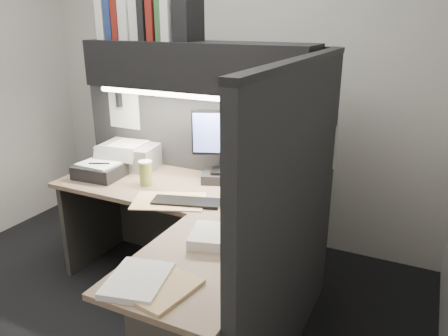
{
  "coord_description": "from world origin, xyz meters",
  "views": [
    {
      "loc": [
        1.53,
        -1.73,
        1.8
      ],
      "look_at": [
        0.44,
        0.51,
        0.93
      ],
      "focal_mm": 35.0,
      "sensor_mm": 36.0,
      "label": 1
    }
  ],
  "objects_px": {
    "monitor": "(226,154)",
    "coffee_cup": "(146,174)",
    "telephone": "(282,186)",
    "printer": "(132,154)",
    "desk": "(181,280)",
    "keyboard": "(186,202)",
    "notebook_stack": "(100,171)",
    "overhead_shelf": "(196,66)"
  },
  "relations": [
    {
      "from": "overhead_shelf",
      "to": "printer",
      "type": "bearing_deg",
      "value": 176.47
    },
    {
      "from": "telephone",
      "to": "monitor",
      "type": "bearing_deg",
      "value": -150.98
    },
    {
      "from": "telephone",
      "to": "notebook_stack",
      "type": "xyz_separation_m",
      "value": [
        -1.24,
        -0.28,
        0.0
      ]
    },
    {
      "from": "desk",
      "to": "coffee_cup",
      "type": "xyz_separation_m",
      "value": [
        -0.56,
        0.49,
        0.37
      ]
    },
    {
      "from": "desk",
      "to": "printer",
      "type": "bearing_deg",
      "value": 138.67
    },
    {
      "from": "overhead_shelf",
      "to": "coffee_cup",
      "type": "height_order",
      "value": "overhead_shelf"
    },
    {
      "from": "monitor",
      "to": "coffee_cup",
      "type": "relative_size",
      "value": 3.14
    },
    {
      "from": "keyboard",
      "to": "coffee_cup",
      "type": "bearing_deg",
      "value": 142.9
    },
    {
      "from": "telephone",
      "to": "printer",
      "type": "bearing_deg",
      "value": -147.84
    },
    {
      "from": "desk",
      "to": "monitor",
      "type": "height_order",
      "value": "monitor"
    },
    {
      "from": "monitor",
      "to": "notebook_stack",
      "type": "bearing_deg",
      "value": 178.73
    },
    {
      "from": "printer",
      "to": "desk",
      "type": "bearing_deg",
      "value": -50.14
    },
    {
      "from": "desk",
      "to": "monitor",
      "type": "bearing_deg",
      "value": 97.72
    },
    {
      "from": "monitor",
      "to": "keyboard",
      "type": "bearing_deg",
      "value": -118.72
    },
    {
      "from": "monitor",
      "to": "coffee_cup",
      "type": "xyz_separation_m",
      "value": [
        -0.45,
        -0.3,
        -0.12
      ]
    },
    {
      "from": "desk",
      "to": "overhead_shelf",
      "type": "relative_size",
      "value": 1.1
    },
    {
      "from": "monitor",
      "to": "coffee_cup",
      "type": "height_order",
      "value": "monitor"
    },
    {
      "from": "notebook_stack",
      "to": "keyboard",
      "type": "bearing_deg",
      "value": -9.58
    },
    {
      "from": "monitor",
      "to": "keyboard",
      "type": "xyz_separation_m",
      "value": [
        -0.05,
        -0.45,
        -0.19
      ]
    },
    {
      "from": "printer",
      "to": "notebook_stack",
      "type": "bearing_deg",
      "value": -106.23
    },
    {
      "from": "telephone",
      "to": "coffee_cup",
      "type": "bearing_deg",
      "value": -129.39
    },
    {
      "from": "overhead_shelf",
      "to": "telephone",
      "type": "height_order",
      "value": "overhead_shelf"
    },
    {
      "from": "coffee_cup",
      "to": "overhead_shelf",
      "type": "bearing_deg",
      "value": 45.01
    },
    {
      "from": "keyboard",
      "to": "monitor",
      "type": "bearing_deg",
      "value": 66.6
    },
    {
      "from": "overhead_shelf",
      "to": "coffee_cup",
      "type": "relative_size",
      "value": 9.88
    },
    {
      "from": "coffee_cup",
      "to": "notebook_stack",
      "type": "relative_size",
      "value": 0.51
    },
    {
      "from": "telephone",
      "to": "notebook_stack",
      "type": "distance_m",
      "value": 1.27
    },
    {
      "from": "notebook_stack",
      "to": "monitor",
      "type": "bearing_deg",
      "value": 20.71
    },
    {
      "from": "printer",
      "to": "notebook_stack",
      "type": "xyz_separation_m",
      "value": [
        -0.04,
        -0.31,
        -0.04
      ]
    },
    {
      "from": "monitor",
      "to": "coffee_cup",
      "type": "distance_m",
      "value": 0.55
    },
    {
      "from": "keyboard",
      "to": "notebook_stack",
      "type": "relative_size",
      "value": 1.32
    },
    {
      "from": "printer",
      "to": "telephone",
      "type": "bearing_deg",
      "value": -10.31
    },
    {
      "from": "monitor",
      "to": "notebook_stack",
      "type": "height_order",
      "value": "monitor"
    },
    {
      "from": "notebook_stack",
      "to": "desk",
      "type": "bearing_deg",
      "value": -26.97
    },
    {
      "from": "keyboard",
      "to": "printer",
      "type": "bearing_deg",
      "value": 132.34
    },
    {
      "from": "overhead_shelf",
      "to": "monitor",
      "type": "distance_m",
      "value": 0.61
    },
    {
      "from": "keyboard",
      "to": "telephone",
      "type": "xyz_separation_m",
      "value": [
        0.46,
        0.41,
        0.04
      ]
    },
    {
      "from": "keyboard",
      "to": "printer",
      "type": "relative_size",
      "value": 0.97
    },
    {
      "from": "telephone",
      "to": "coffee_cup",
      "type": "distance_m",
      "value": 0.9
    },
    {
      "from": "overhead_shelf",
      "to": "telephone",
      "type": "relative_size",
      "value": 6.7
    },
    {
      "from": "monitor",
      "to": "telephone",
      "type": "height_order",
      "value": "monitor"
    },
    {
      "from": "telephone",
      "to": "notebook_stack",
      "type": "height_order",
      "value": "notebook_stack"
    }
  ]
}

